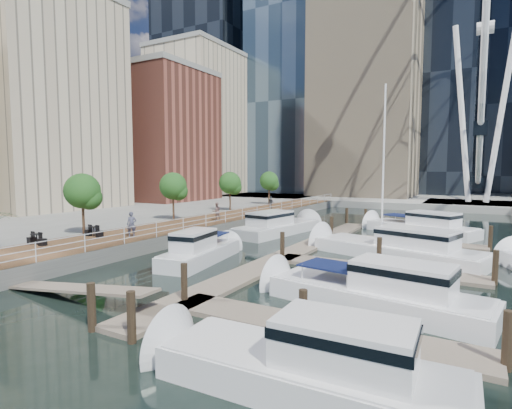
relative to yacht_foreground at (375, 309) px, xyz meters
The scene contains 17 objects.
ground 10.57m from the yacht_foreground, behind, with size 520.00×520.00×0.00m, color black.
boardwalk 23.73m from the yacht_foreground, 145.15° to the left, with size 6.00×60.00×1.00m, color brown.
seawall 21.34m from the yacht_foreground, 140.54° to the left, with size 0.25×60.00×1.00m, color #595954.
land_inland 48.41m from the yacht_foreground, 163.74° to the left, with size 48.00×90.00×1.00m, color gray.
land_far 101.10m from the yacht_foreground, 95.94° to the left, with size 200.00×114.00×1.00m, color gray.
pier 50.68m from the yacht_foreground, 86.00° to the left, with size 14.00×12.00×1.00m, color gray.
railing 21.46m from the yacht_foreground, 140.71° to the left, with size 0.10×60.00×1.05m, color white, non-canonical shape.
floating_docks 8.91m from the yacht_foreground, 106.33° to the left, with size 16.00×34.00×2.60m.
midrise_condos 52.56m from the yacht_foreground, 150.05° to the left, with size 19.00×67.00×28.00m.
ferris_wheel 56.92m from the yacht_foreground, 86.00° to the left, with size 5.80×45.60×47.80m.
street_trees 25.58m from the yacht_foreground, 150.14° to the left, with size 2.60×42.60×4.60m.
cafe_tables 21.19m from the yacht_foreground, behind, with size 2.50×13.70×0.74m.
yacht_foreground is the anchor object (origin of this frame).
pedestrian_near 18.67m from the yacht_foreground, 168.35° to the left, with size 0.67×0.44×1.84m, color #45475C.
pedestrian_mid 23.25m from the yacht_foreground, 141.54° to the left, with size 0.84×0.66×1.74m, color #83625A.
pedestrian_far 33.59m from the yacht_foreground, 124.60° to the left, with size 0.88×0.37×1.51m, color #353B42.
moored_yachts 10.38m from the yacht_foreground, 100.09° to the left, with size 26.06×34.06×11.50m.
Camera 1 is at (14.06, -15.37, 5.88)m, focal length 28.00 mm.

